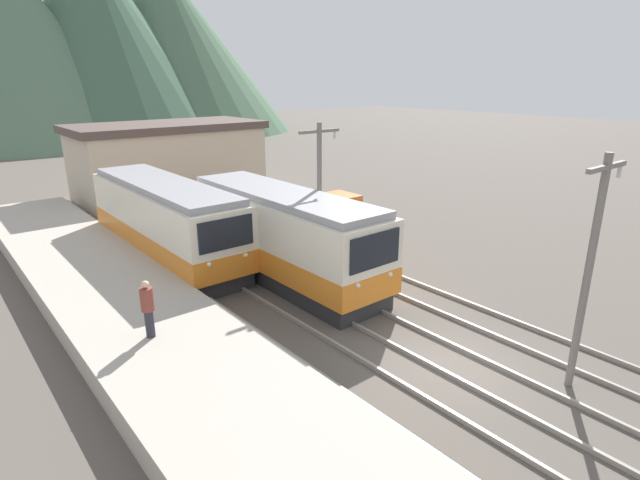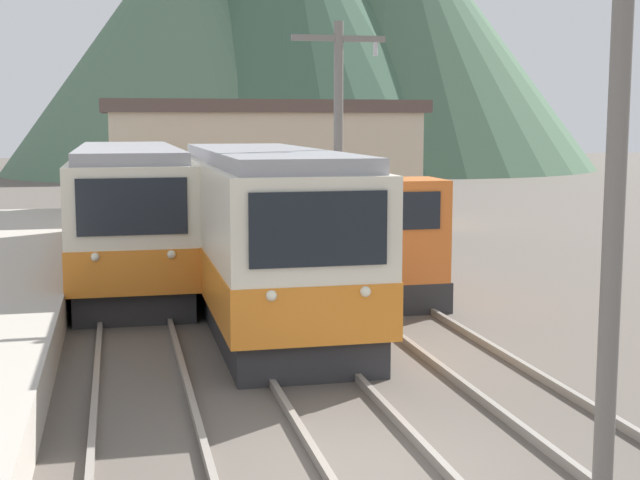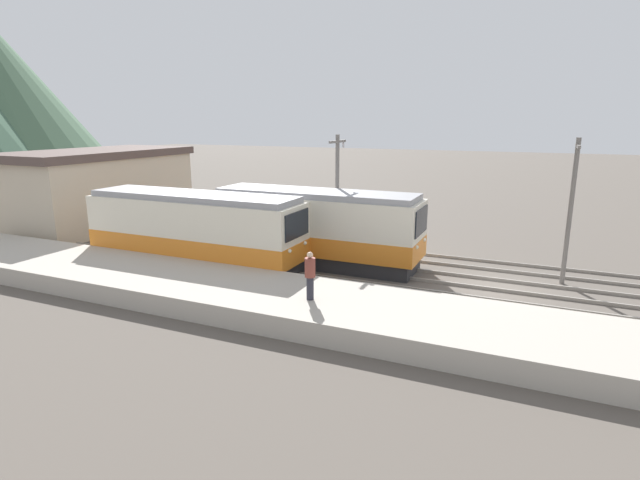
# 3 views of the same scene
# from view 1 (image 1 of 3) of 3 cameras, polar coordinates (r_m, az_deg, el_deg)

# --- Properties ---
(ground_plane) EXTENTS (200.00, 200.00, 0.00)m
(ground_plane) POSITION_cam_1_polar(r_m,az_deg,el_deg) (15.55, 14.65, -13.68)
(ground_plane) COLOR #564F47
(platform_left) EXTENTS (4.50, 54.00, 0.81)m
(platform_left) POSITION_cam_1_polar(r_m,az_deg,el_deg) (11.67, -5.33, -22.81)
(platform_left) COLOR #ADA599
(platform_left) RESTS_ON ground
(track_left) EXTENTS (1.54, 60.00, 0.14)m
(track_left) POSITION_cam_1_polar(r_m,az_deg,el_deg) (13.78, 7.94, -17.41)
(track_left) COLOR gray
(track_left) RESTS_ON ground
(track_center) EXTENTS (1.54, 60.00, 0.14)m
(track_center) POSITION_cam_1_polar(r_m,az_deg,el_deg) (15.66, 15.12, -13.19)
(track_center) COLOR gray
(track_center) RESTS_ON ground
(track_right) EXTENTS (1.54, 60.00, 0.14)m
(track_right) POSITION_cam_1_polar(r_m,az_deg,el_deg) (17.94, 20.84, -9.57)
(track_right) COLOR gray
(track_right) RESTS_ON ground
(commuter_train_left) EXTENTS (2.84, 11.25, 3.65)m
(commuter_train_left) POSITION_cam_1_polar(r_m,az_deg,el_deg) (23.76, -17.14, 1.77)
(commuter_train_left) COLOR #28282B
(commuter_train_left) RESTS_ON ground
(commuter_train_center) EXTENTS (2.84, 10.62, 3.70)m
(commuter_train_center) POSITION_cam_1_polar(r_m,az_deg,el_deg) (20.61, -4.24, 0.17)
(commuter_train_center) COLOR #28282B
(commuter_train_center) RESTS_ON ground
(shunting_locomotive) EXTENTS (2.40, 5.09, 3.00)m
(shunting_locomotive) POSITION_cam_1_polar(r_m,az_deg,el_deg) (23.88, -0.89, 1.45)
(shunting_locomotive) COLOR #28282B
(shunting_locomotive) RESTS_ON ground
(catenary_mast_near) EXTENTS (2.00, 0.20, 6.36)m
(catenary_mast_near) POSITION_cam_1_polar(r_m,az_deg,el_deg) (14.37, 28.43, -2.62)
(catenary_mast_near) COLOR slate
(catenary_mast_near) RESTS_ON ground
(catenary_mast_mid) EXTENTS (2.00, 0.20, 6.36)m
(catenary_mast_mid) POSITION_cam_1_polar(r_m,az_deg,el_deg) (20.62, -0.06, 5.34)
(catenary_mast_mid) COLOR slate
(catenary_mast_mid) RESTS_ON ground
(person_on_platform) EXTENTS (0.38, 0.38, 1.76)m
(person_on_platform) POSITION_cam_1_polar(r_m,az_deg,el_deg) (15.27, -19.09, -7.21)
(person_on_platform) COLOR #282833
(person_on_platform) RESTS_ON platform_left
(station_building) EXTENTS (12.60, 6.30, 5.12)m
(station_building) POSITION_cam_1_polar(r_m,az_deg,el_deg) (36.61, -16.86, 8.74)
(station_building) COLOR beige
(station_building) RESTS_ON ground
(mountain_backdrop) EXTENTS (53.61, 38.79, 25.58)m
(mountain_backdrop) POSITION_cam_1_polar(r_m,az_deg,el_deg) (80.79, -22.51, 19.70)
(mountain_backdrop) COLOR #517056
(mountain_backdrop) RESTS_ON ground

